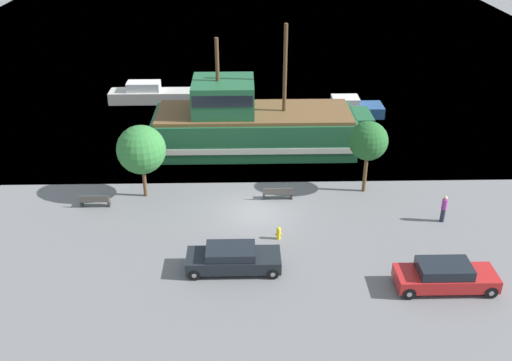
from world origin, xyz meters
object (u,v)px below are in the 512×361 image
moored_boat_dockside (349,108)px  moored_boat_outer (149,94)px  bench_promenade_west (278,193)px  fire_hydrant (279,233)px  pirate_ship (251,125)px  parked_car_curb_mid (233,259)px  parked_car_curb_front (445,276)px  bench_promenade_east (95,201)px  pedestrian_walking_near (444,209)px

moored_boat_dockside → moored_boat_outer: bearing=167.7°
moored_boat_dockside → bench_promenade_west: bearing=-115.6°
fire_hydrant → pirate_ship: bearing=96.2°
pirate_ship → parked_car_curb_mid: size_ratio=3.30×
moored_boat_dockside → parked_car_curb_mid: moored_boat_dockside is taller
moored_boat_dockside → parked_car_curb_mid: bearing=-113.9°
parked_car_curb_front → bench_promenade_east: size_ratio=2.70×
pedestrian_walking_near → pirate_ship: bearing=136.3°
parked_car_curb_front → fire_hydrant: size_ratio=6.48×
pedestrian_walking_near → bench_promenade_west: bearing=163.4°
moored_boat_outer → parked_car_curb_front: bearing=-56.1°
moored_boat_outer → pedestrian_walking_near: size_ratio=4.31×
moored_boat_dockside → pedestrian_walking_near: size_ratio=3.31×
moored_boat_outer → parked_car_curb_front: size_ratio=1.50×
parked_car_curb_front → fire_hydrant: bearing=150.0°
pirate_ship → moored_boat_outer: size_ratio=2.17×
moored_boat_dockside → bench_promenade_west: moored_boat_dockside is taller
moored_boat_outer → moored_boat_dockside: bearing=-12.3°
parked_car_curb_front → bench_promenade_east: 21.02m
bench_promenade_east → moored_boat_dockside: bearing=39.7°
moored_boat_dockside → bench_promenade_east: 23.93m
bench_promenade_east → parked_car_curb_front: bearing=-23.8°
fire_hydrant → bench_promenade_west: bench_promenade_west is taller
parked_car_curb_mid → bench_promenade_west: size_ratio=2.59×
moored_boat_dockside → bench_promenade_east: bearing=-140.3°
bench_promenade_east → moored_boat_outer: bearing=87.9°
bench_promenade_east → bench_promenade_west: 11.47m
parked_car_curb_front → bench_promenade_west: 12.04m
moored_boat_dockside → pirate_ship: bearing=-141.7°
parked_car_curb_front → fire_hydrant: 9.23m
parked_car_curb_mid → moored_boat_dockside: bearing=66.1°
pirate_ship → pedestrian_walking_near: size_ratio=9.37×
pirate_ship → moored_boat_dockside: size_ratio=2.83×
moored_boat_outer → bench_promenade_west: moored_boat_outer is taller
bench_promenade_west → pedestrian_walking_near: size_ratio=1.10×
moored_boat_outer → pirate_ship: bearing=-49.0°
bench_promenade_east → fire_hydrant: bearing=-18.9°
bench_promenade_east → pirate_ship: bearing=40.8°
bench_promenade_west → pedestrian_walking_near: bearing=-16.6°
pirate_ship → bench_promenade_west: (1.55, -7.84, -1.51)m
parked_car_curb_mid → bench_promenade_west: 7.90m
bench_promenade_east → bench_promenade_west: same height
parked_car_curb_mid → pedestrian_walking_near: size_ratio=2.84×
moored_boat_dockside → bench_promenade_west: 16.15m
pirate_ship → pedestrian_walking_near: 15.58m
parked_car_curb_mid → fire_hydrant: size_ratio=6.39×
moored_boat_dockside → pedestrian_walking_near: 17.67m
moored_boat_dockside → parked_car_curb_front: (0.81, -23.74, 0.10)m
moored_boat_outer → pedestrian_walking_near: moored_boat_outer is taller
pirate_ship → parked_car_curb_mid: (-1.20, -15.24, -1.26)m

